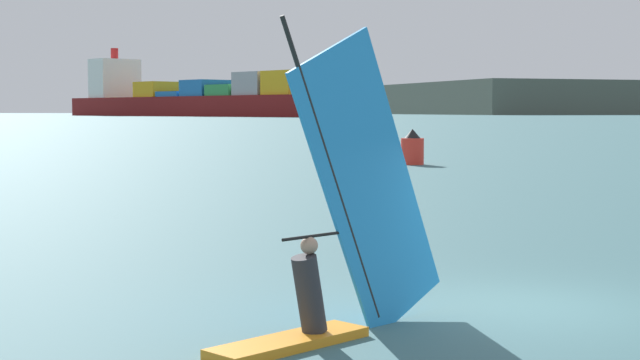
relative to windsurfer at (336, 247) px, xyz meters
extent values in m
plane|color=#386066|center=(2.92, 1.72, -1.15)|extent=(4000.00, 4000.00, 0.00)
cube|color=orange|center=(-0.60, -0.57, -1.09)|extent=(2.05, 1.98, 0.12)
cylinder|color=black|center=(-0.04, -0.04, 0.91)|extent=(1.35, 1.28, 3.90)
cube|color=#268CD8|center=(0.46, 0.44, 0.73)|extent=(2.21, 2.09, 4.15)
cylinder|color=black|center=(-0.11, -0.11, 0.18)|extent=(1.15, 1.09, 0.04)
cylinder|color=#2D2D33|center=(-0.35, -0.33, -0.54)|extent=(0.59, 0.58, 1.02)
sphere|color=tan|center=(-0.35, -0.33, 0.07)|extent=(0.22, 0.22, 0.22)
cube|color=maroon|center=(-43.68, 462.69, 3.63)|extent=(149.20, 164.57, 9.55)
cube|color=silver|center=(-92.89, 518.63, 18.93)|extent=(28.25, 27.48, 21.05)
cylinder|color=red|center=(-92.89, 518.63, 32.46)|extent=(4.00, 4.00, 6.00)
cube|color=gold|center=(-63.00, 484.65, 12.31)|extent=(29.79, 29.30, 7.80)
cube|color=#1E66AD|center=(-49.62, 469.43, 9.71)|extent=(29.79, 29.30, 2.60)
cube|color=#1E66AD|center=(-36.24, 454.22, 12.31)|extent=(29.79, 29.30, 7.80)
cube|color=#2D8C47|center=(-22.86, 439.01, 11.01)|extent=(29.79, 29.30, 5.20)
cube|color=#99999E|center=(-9.48, 423.79, 13.61)|extent=(29.79, 29.30, 10.40)
cube|color=gold|center=(3.90, 408.58, 13.61)|extent=(29.79, 29.30, 10.40)
cylinder|color=red|center=(6.17, 38.79, -0.45)|extent=(1.22, 1.22, 1.40)
cone|color=black|center=(6.17, 38.79, 0.51)|extent=(0.86, 0.86, 0.50)
camera|label=1|loc=(-0.65, -12.11, 1.73)|focal=54.04mm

